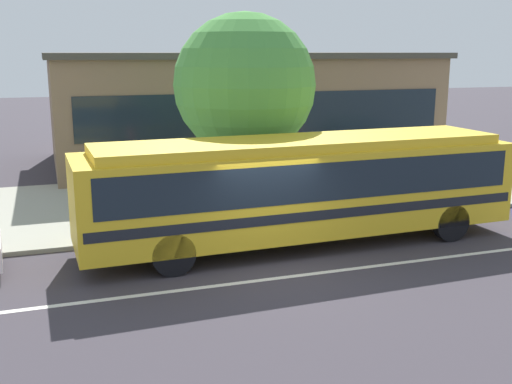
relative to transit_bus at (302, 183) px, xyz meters
name	(u,v)px	position (x,y,z in m)	size (l,w,h in m)	color
ground_plane	(270,266)	(-1.37, -1.37, -1.63)	(120.00, 120.00, 0.00)	#3A343B
sidewalk_slab	(201,200)	(-1.37, 5.35, -1.57)	(60.00, 8.00, 0.12)	#9A9988
lane_stripe_center	(282,278)	(-1.37, -2.17, -1.62)	(56.00, 0.16, 0.01)	silver
transit_bus	(302,183)	(0.00, 0.00, 0.00)	(11.46, 2.86, 2.79)	gold
pedestrian_waiting_near_sign	(182,188)	(-2.53, 2.88, -0.54)	(0.37, 0.37, 1.65)	#2A342F
pedestrian_walking_along_curb	(438,171)	(5.95, 2.57, -0.53)	(0.36, 0.36, 1.68)	#6B5C56
pedestrian_standing_by_tree	(353,182)	(2.50, 1.88, -0.51)	(0.42, 0.42, 1.70)	#343C3A
bus_stop_sign	(426,158)	(5.07, 1.98, 0.06)	(0.08, 0.44, 2.44)	gray
street_tree_near_stop	(245,85)	(-0.45, 3.36, 2.34)	(4.24, 4.24, 5.97)	brown
station_building	(237,107)	(2.27, 12.90, 0.83)	(16.68, 9.39, 4.89)	#7F654B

